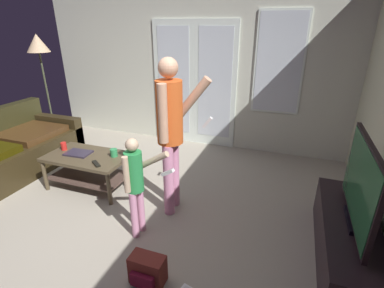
{
  "coord_description": "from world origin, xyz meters",
  "views": [
    {
      "loc": [
        1.68,
        -2.17,
        1.97
      ],
      "look_at": [
        0.8,
        0.25,
        0.89
      ],
      "focal_mm": 26.76,
      "sensor_mm": 36.0,
      "label": 1
    }
  ],
  "objects_px": {
    "tv_stand": "(346,241)",
    "flat_screen_tv": "(361,185)",
    "cup_near_edge": "(114,153)",
    "cup_by_laptop": "(64,146)",
    "person_adult": "(171,126)",
    "leather_couch": "(5,155)",
    "laptop_closed": "(78,153)",
    "backpack": "(147,270)",
    "coffee_table": "(88,164)",
    "person_child": "(136,180)",
    "tv_remote_black": "(96,164)",
    "floor_lamp": "(39,49)"
  },
  "relations": [
    {
      "from": "flat_screen_tv",
      "to": "backpack",
      "type": "distance_m",
      "value": 1.85
    },
    {
      "from": "flat_screen_tv",
      "to": "person_adult",
      "type": "height_order",
      "value": "person_adult"
    },
    {
      "from": "person_child",
      "to": "backpack",
      "type": "bearing_deg",
      "value": -54.81
    },
    {
      "from": "tv_stand",
      "to": "laptop_closed",
      "type": "relative_size",
      "value": 4.74
    },
    {
      "from": "tv_stand",
      "to": "cup_by_laptop",
      "type": "relative_size",
      "value": 14.5
    },
    {
      "from": "coffee_table",
      "to": "laptop_closed",
      "type": "relative_size",
      "value": 3.29
    },
    {
      "from": "backpack",
      "to": "laptop_closed",
      "type": "height_order",
      "value": "laptop_closed"
    },
    {
      "from": "tv_stand",
      "to": "cup_by_laptop",
      "type": "bearing_deg",
      "value": 174.39
    },
    {
      "from": "coffee_table",
      "to": "laptop_closed",
      "type": "height_order",
      "value": "laptop_closed"
    },
    {
      "from": "laptop_closed",
      "to": "cup_near_edge",
      "type": "xyz_separation_m",
      "value": [
        0.47,
        0.09,
        0.04
      ]
    },
    {
      "from": "cup_by_laptop",
      "to": "laptop_closed",
      "type": "bearing_deg",
      "value": -9.32
    },
    {
      "from": "flat_screen_tv",
      "to": "tv_stand",
      "type": "bearing_deg",
      "value": -65.07
    },
    {
      "from": "coffee_table",
      "to": "backpack",
      "type": "relative_size",
      "value": 3.56
    },
    {
      "from": "coffee_table",
      "to": "flat_screen_tv",
      "type": "bearing_deg",
      "value": -5.49
    },
    {
      "from": "person_adult",
      "to": "backpack",
      "type": "distance_m",
      "value": 1.36
    },
    {
      "from": "person_adult",
      "to": "backpack",
      "type": "height_order",
      "value": "person_adult"
    },
    {
      "from": "leather_couch",
      "to": "tv_stand",
      "type": "distance_m",
      "value": 4.28
    },
    {
      "from": "flat_screen_tv",
      "to": "tv_remote_black",
      "type": "distance_m",
      "value": 2.69
    },
    {
      "from": "flat_screen_tv",
      "to": "person_child",
      "type": "distance_m",
      "value": 1.92
    },
    {
      "from": "coffee_table",
      "to": "person_adult",
      "type": "height_order",
      "value": "person_adult"
    },
    {
      "from": "coffee_table",
      "to": "flat_screen_tv",
      "type": "xyz_separation_m",
      "value": [
        2.94,
        -0.28,
        0.45
      ]
    },
    {
      "from": "coffee_table",
      "to": "cup_near_edge",
      "type": "xyz_separation_m",
      "value": [
        0.34,
        0.09,
        0.17
      ]
    },
    {
      "from": "cup_near_edge",
      "to": "tv_remote_black",
      "type": "xyz_separation_m",
      "value": [
        -0.07,
        -0.27,
        -0.04
      ]
    },
    {
      "from": "leather_couch",
      "to": "cup_by_laptop",
      "type": "distance_m",
      "value": 0.98
    },
    {
      "from": "person_adult",
      "to": "cup_by_laptop",
      "type": "xyz_separation_m",
      "value": [
        -1.59,
        0.12,
        -0.51
      ]
    },
    {
      "from": "flat_screen_tv",
      "to": "floor_lamp",
      "type": "xyz_separation_m",
      "value": [
        -4.62,
        1.43,
        0.82
      ]
    },
    {
      "from": "coffee_table",
      "to": "tv_stand",
      "type": "height_order",
      "value": "coffee_table"
    },
    {
      "from": "tv_remote_black",
      "to": "leather_couch",
      "type": "bearing_deg",
      "value": -147.57
    },
    {
      "from": "tv_remote_black",
      "to": "backpack",
      "type": "bearing_deg",
      "value": -3.94
    },
    {
      "from": "backpack",
      "to": "cup_near_edge",
      "type": "distance_m",
      "value": 1.64
    },
    {
      "from": "floor_lamp",
      "to": "cup_by_laptop",
      "type": "bearing_deg",
      "value": -40.69
    },
    {
      "from": "tv_stand",
      "to": "flat_screen_tv",
      "type": "xyz_separation_m",
      "value": [
        -0.0,
        0.0,
        0.57
      ]
    },
    {
      "from": "cup_near_edge",
      "to": "cup_by_laptop",
      "type": "xyz_separation_m",
      "value": [
        -0.73,
        -0.05,
        0.0
      ]
    },
    {
      "from": "cup_near_edge",
      "to": "leather_couch",
      "type": "bearing_deg",
      "value": -173.3
    },
    {
      "from": "floor_lamp",
      "to": "backpack",
      "type": "bearing_deg",
      "value": -35.97
    },
    {
      "from": "flat_screen_tv",
      "to": "person_child",
      "type": "xyz_separation_m",
      "value": [
        -1.89,
        -0.31,
        -0.16
      ]
    },
    {
      "from": "laptop_closed",
      "to": "leather_couch",
      "type": "bearing_deg",
      "value": -178.56
    },
    {
      "from": "cup_near_edge",
      "to": "floor_lamp",
      "type": "bearing_deg",
      "value": 152.39
    },
    {
      "from": "cup_near_edge",
      "to": "laptop_closed",
      "type": "bearing_deg",
      "value": -168.63
    },
    {
      "from": "leather_couch",
      "to": "cup_by_laptop",
      "type": "xyz_separation_m",
      "value": [
        0.94,
        0.15,
        0.21
      ]
    },
    {
      "from": "cup_by_laptop",
      "to": "person_adult",
      "type": "bearing_deg",
      "value": -4.37
    },
    {
      "from": "tv_remote_black",
      "to": "flat_screen_tv",
      "type": "bearing_deg",
      "value": 32.64
    },
    {
      "from": "flat_screen_tv",
      "to": "tv_remote_black",
      "type": "bearing_deg",
      "value": 177.68
    },
    {
      "from": "tv_stand",
      "to": "tv_remote_black",
      "type": "bearing_deg",
      "value": 177.61
    },
    {
      "from": "leather_couch",
      "to": "tv_stand",
      "type": "bearing_deg",
      "value": -2.44
    },
    {
      "from": "cup_near_edge",
      "to": "backpack",
      "type": "bearing_deg",
      "value": -47.86
    },
    {
      "from": "person_child",
      "to": "tv_remote_black",
      "type": "height_order",
      "value": "person_child"
    },
    {
      "from": "flat_screen_tv",
      "to": "laptop_closed",
      "type": "height_order",
      "value": "flat_screen_tv"
    },
    {
      "from": "leather_couch",
      "to": "laptop_closed",
      "type": "distance_m",
      "value": 1.22
    },
    {
      "from": "laptop_closed",
      "to": "cup_by_laptop",
      "type": "distance_m",
      "value": 0.27
    }
  ]
}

